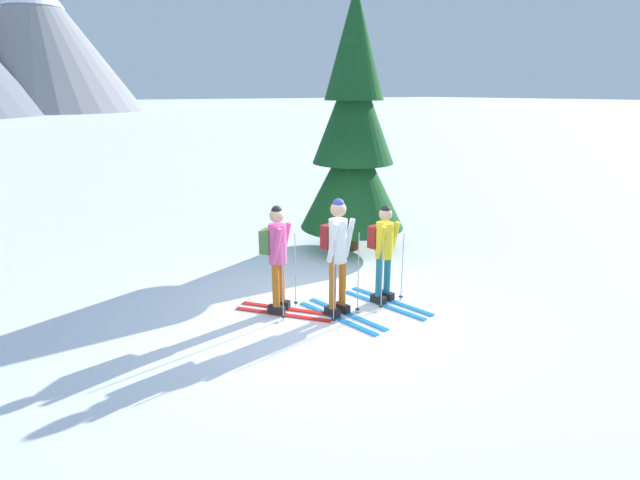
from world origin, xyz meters
TOP-DOWN VIEW (x-y plane):
  - ground_plane at (0.00, 0.00)m, footprint 400.00×400.00m
  - skier_in_pink at (-0.64, 0.27)m, footprint 1.23×1.41m
  - skier_in_white at (0.08, -0.32)m, footprint 0.63×1.62m
  - skier_in_yellow at (0.98, -0.32)m, footprint 0.67×1.64m
  - pine_tree_near at (2.24, 2.26)m, footprint 2.21×2.21m

SIDE VIEW (x-z plane):
  - ground_plane at x=0.00m, z-range 0.00..0.00m
  - skier_in_yellow at x=0.98m, z-range 0.09..1.72m
  - skier_in_pink at x=-0.64m, z-range 0.11..1.82m
  - skier_in_white at x=0.08m, z-range 0.13..1.98m
  - pine_tree_near at x=2.24m, z-range -0.23..5.11m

